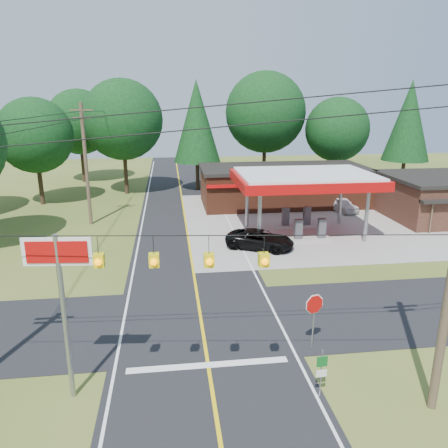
{
  "coord_description": "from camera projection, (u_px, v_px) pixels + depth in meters",
  "views": [
    {
      "loc": [
        -1.3,
        -18.8,
        10.38
      ],
      "look_at": [
        2.0,
        7.0,
        2.8
      ],
      "focal_mm": 35.0,
      "sensor_mm": 36.0,
      "label": 1
    }
  ],
  "objects": [
    {
      "name": "ground",
      "position": [
        201.0,
        322.0,
        20.96
      ],
      "size": [
        120.0,
        120.0,
        0.0
      ],
      "primitive_type": "plane",
      "color": "#44591F",
      "rests_on": "ground"
    },
    {
      "name": "main_highway",
      "position": [
        201.0,
        322.0,
        20.96
      ],
      "size": [
        8.0,
        120.0,
        0.02
      ],
      "primitive_type": "cube",
      "color": "black",
      "rests_on": "ground"
    },
    {
      "name": "cross_road",
      "position": [
        201.0,
        321.0,
        20.96
      ],
      "size": [
        70.0,
        7.0,
        0.02
      ],
      "primitive_type": "cube",
      "color": "black",
      "rests_on": "ground"
    },
    {
      "name": "lane_center_yellow",
      "position": [
        201.0,
        321.0,
        20.96
      ],
      "size": [
        0.15,
        110.0,
        0.0
      ],
      "primitive_type": "cube",
      "color": "yellow",
      "rests_on": "main_highway"
    },
    {
      "name": "gas_canopy",
      "position": [
        305.0,
        180.0,
        33.25
      ],
      "size": [
        10.6,
        7.4,
        4.88
      ],
      "color": "gray",
      "rests_on": "ground"
    },
    {
      "name": "convenience_store",
      "position": [
        283.0,
        185.0,
        43.53
      ],
      "size": [
        16.4,
        7.55,
        3.8
      ],
      "color": "#5D2B1A",
      "rests_on": "ground"
    },
    {
      "name": "utility_pole_far_left",
      "position": [
        86.0,
        163.0,
        35.67
      ],
      "size": [
        1.8,
        0.3,
        10.0
      ],
      "color": "#473828",
      "rests_on": "ground"
    },
    {
      "name": "utility_pole_north",
      "position": [
        124.0,
        146.0,
        52.17
      ],
      "size": [
        0.3,
        0.3,
        9.5
      ],
      "color": "#473828",
      "rests_on": "ground"
    },
    {
      "name": "overhead_beacons",
      "position": [
        181.0,
        238.0,
        13.39
      ],
      "size": [
        17.04,
        2.04,
        1.03
      ],
      "color": "black",
      "rests_on": "ground"
    },
    {
      "name": "treeline_backdrop",
      "position": [
        189.0,
        128.0,
        41.83
      ],
      "size": [
        70.27,
        51.59,
        13.3
      ],
      "color": "#332316",
      "rests_on": "ground"
    },
    {
      "name": "suv_car",
      "position": [
        260.0,
        240.0,
        30.91
      ],
      "size": [
        6.41,
        6.41,
        1.33
      ],
      "primitive_type": "imported",
      "rotation": [
        0.0,
        0.0,
        1.11
      ],
      "color": "black",
      "rests_on": "ground"
    },
    {
      "name": "sedan_car",
      "position": [
        341.0,
        204.0,
        41.1
      ],
      "size": [
        4.86,
        4.86,
        1.35
      ],
      "primitive_type": "imported",
      "rotation": [
        0.0,
        0.0,
        0.27
      ],
      "color": "white",
      "rests_on": "ground"
    },
    {
      "name": "big_stop_sign",
      "position": [
        61.0,
        282.0,
        14.49
      ],
      "size": [
        2.27,
        0.32,
        6.12
      ],
      "color": "gray",
      "rests_on": "ground"
    },
    {
      "name": "octagonal_stop_sign",
      "position": [
        314.0,
        309.0,
        18.1
      ],
      "size": [
        0.86,
        0.31,
        2.59
      ],
      "color": "gray",
      "rests_on": "ground"
    },
    {
      "name": "route_sign_post",
      "position": [
        321.0,
        370.0,
        15.38
      ],
      "size": [
        0.4,
        0.1,
        1.93
      ],
      "color": "gray",
      "rests_on": "ground"
    }
  ]
}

